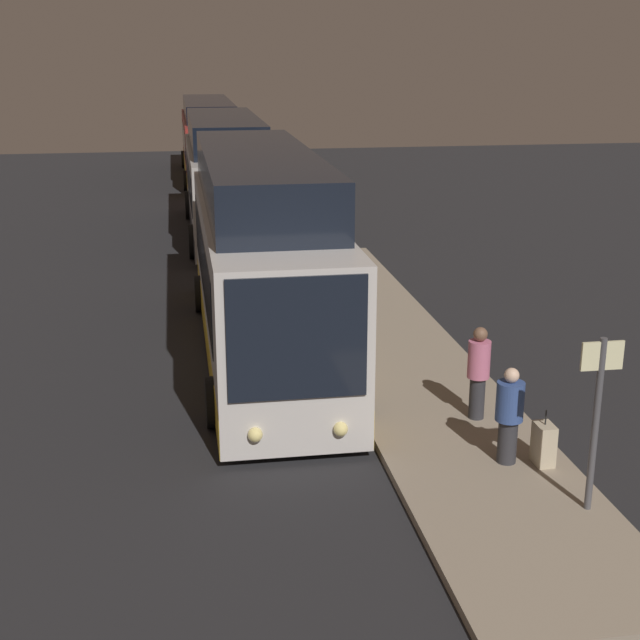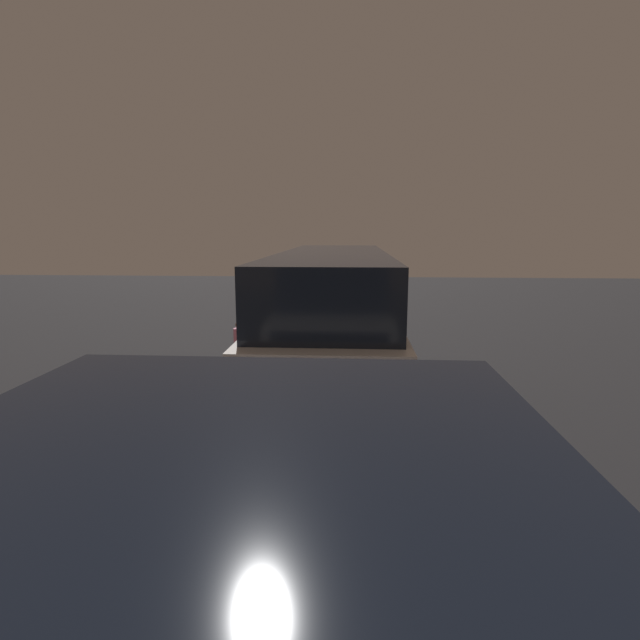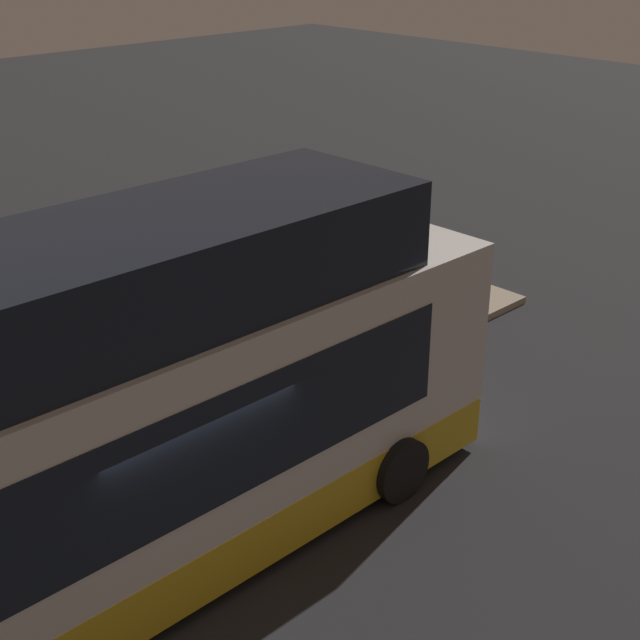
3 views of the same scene
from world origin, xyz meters
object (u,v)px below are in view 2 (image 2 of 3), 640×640
passenger_waiting (252,335)px  sign_post (245,309)px  suitcase (240,347)px  passenger_boarding (240,344)px  bus_lead (334,353)px

passenger_waiting → sign_post: size_ratio=0.62×
suitcase → passenger_waiting: bearing=-106.9°
passenger_boarding → passenger_waiting: bearing=-83.5°
bus_lead → suitcase: (6.50, 3.80, -1.46)m
passenger_waiting → passenger_boarding: bearing=118.9°
bus_lead → passenger_waiting: bearing=27.2°
passenger_waiting → sign_post: 1.88m
bus_lead → passenger_waiting: bus_lead is taller
passenger_boarding → suitcase: passenger_boarding is taller
passenger_boarding → passenger_waiting: 1.75m
sign_post → passenger_waiting: bearing=-159.3°
bus_lead → sign_post: 8.86m
passenger_boarding → bus_lead: bearing=135.5°
bus_lead → sign_post: (7.96, 3.88, -0.22)m
bus_lead → passenger_boarding: bus_lead is taller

